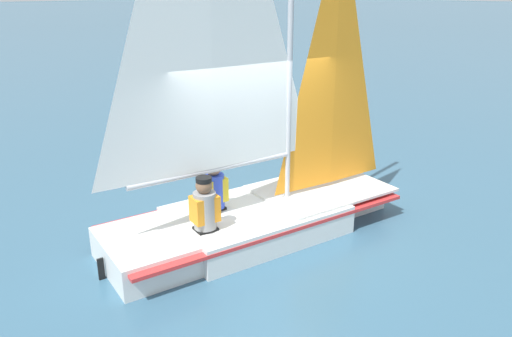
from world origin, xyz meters
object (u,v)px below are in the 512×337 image
at_px(sailboat_main, 254,175).
at_px(sailor_crew, 205,215).
at_px(buoy_marker, 227,120).
at_px(sailor_helm, 214,196).

distance_m(sailboat_main, sailor_crew, 0.99).
bearing_deg(sailboat_main, buoy_marker, 63.82).
relative_size(sailboat_main, sailor_crew, 5.34).
relative_size(sailor_crew, buoy_marker, 0.91).
xyz_separation_m(sailor_crew, buoy_marker, (4.96, -4.50, -0.45)).
height_order(sailor_helm, sailor_crew, sailor_crew).
xyz_separation_m(sailboat_main, sailor_crew, (-0.08, 0.94, -0.29)).
relative_size(sailor_helm, buoy_marker, 0.90).
bearing_deg(sailor_helm, sailboat_main, -28.04).
bearing_deg(buoy_marker, sailor_crew, 137.79).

